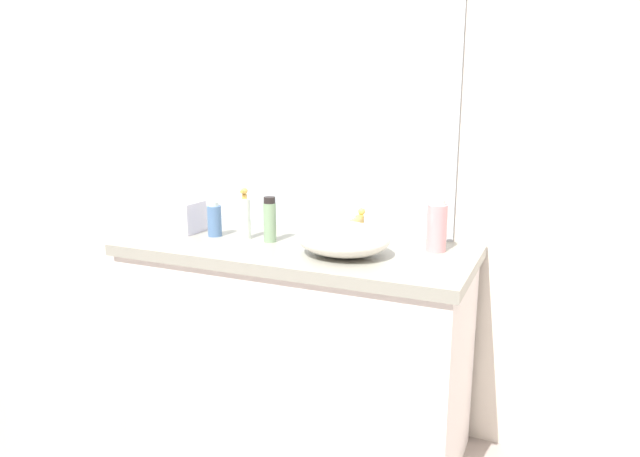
{
  "coord_description": "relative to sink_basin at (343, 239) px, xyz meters",
  "views": [
    {
      "loc": [
        0.87,
        -1.53,
        1.41
      ],
      "look_at": [
        0.04,
        0.37,
        0.93
      ],
      "focal_mm": 31.77,
      "sensor_mm": 36.0,
      "label": 1
    }
  ],
  "objects": [
    {
      "name": "sink_basin",
      "position": [
        0.0,
        0.0,
        0.0
      ],
      "size": [
        0.34,
        0.29,
        0.12
      ],
      "primitive_type": "ellipsoid",
      "color": "silver",
      "rests_on": "vanity_counter"
    },
    {
      "name": "lotion_bottle",
      "position": [
        -0.6,
        0.06,
        0.01
      ],
      "size": [
        0.06,
        0.06,
        0.14
      ],
      "color": "#4A6E9F",
      "rests_on": "vanity_counter"
    },
    {
      "name": "spray_can",
      "position": [
        -0.34,
        0.07,
        0.03
      ],
      "size": [
        0.05,
        0.05,
        0.18
      ],
      "color": "gray",
      "rests_on": "vanity_counter"
    },
    {
      "name": "soap_dispenser",
      "position": [
        -0.46,
        0.07,
        0.03
      ],
      "size": [
        0.05,
        0.05,
        0.21
      ],
      "color": "white",
      "rests_on": "vanity_counter"
    },
    {
      "name": "perfume_bottle",
      "position": [
        0.3,
        0.2,
        0.03
      ],
      "size": [
        0.07,
        0.07,
        0.2
      ],
      "color": "pink",
      "rests_on": "vanity_counter"
    },
    {
      "name": "tissue_box",
      "position": [
        -0.76,
        0.07,
        0.01
      ],
      "size": [
        0.14,
        0.14,
        0.17
      ],
      "color": "silver",
      "rests_on": "vanity_counter"
    },
    {
      "name": "bathroom_wall_rear",
      "position": [
        -0.15,
        0.4,
        0.39
      ],
      "size": [
        6.0,
        0.06,
        2.6
      ],
      "primitive_type": "cube",
      "color": "silver",
      "rests_on": "ground"
    },
    {
      "name": "wall_mirror_panel",
      "position": [
        -0.23,
        0.36,
        0.5
      ],
      "size": [
        1.11,
        0.01,
        1.12
      ],
      "primitive_type": "cube",
      "color": "#B2BCC6",
      "rests_on": "vanity_counter"
    },
    {
      "name": "vanity_counter",
      "position": [
        -0.23,
        0.07,
        -0.48
      ],
      "size": [
        1.38,
        0.6,
        0.85
      ],
      "color": "white",
      "rests_on": "ground"
    },
    {
      "name": "faucet",
      "position": [
        -0.0,
        0.15,
        0.02
      ],
      "size": [
        0.03,
        0.15,
        0.14
      ],
      "color": "#D8B052",
      "rests_on": "vanity_counter"
    }
  ]
}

